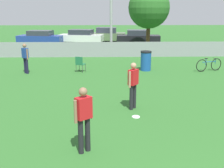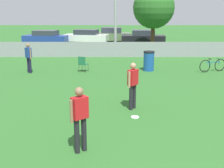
% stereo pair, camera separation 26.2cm
% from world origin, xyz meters
% --- Properties ---
extents(fence_backline, '(22.74, 0.07, 1.21)m').
position_xyz_m(fence_backline, '(0.00, 18.00, 0.55)').
color(fence_backline, gray).
rests_on(fence_backline, ground_plane).
extents(tree_near_pole, '(3.39, 3.39, 5.20)m').
position_xyz_m(tree_near_pole, '(1.56, 21.31, 3.50)').
color(tree_near_pole, '#4C331E').
rests_on(tree_near_pole, ground_plane).
extents(player_thrower_red, '(0.43, 0.40, 1.65)m').
position_xyz_m(player_thrower_red, '(-2.61, 3.87, 0.95)').
color(player_thrower_red, black).
rests_on(player_thrower_red, ground_plane).
extents(player_defender_red, '(0.40, 0.44, 1.65)m').
position_xyz_m(player_defender_red, '(-1.12, 6.93, 0.95)').
color(player_defender_red, black).
rests_on(player_defender_red, ground_plane).
extents(spectator_in_blue, '(0.41, 0.40, 1.62)m').
position_xyz_m(spectator_in_blue, '(-6.38, 12.70, 0.93)').
color(spectator_in_blue, '#191933').
rests_on(spectator_in_blue, ground_plane).
extents(frisbee_disc, '(0.27, 0.27, 0.03)m').
position_xyz_m(frisbee_disc, '(-1.10, 6.12, 0.01)').
color(frisbee_disc, white).
rests_on(frisbee_disc, ground_plane).
extents(folding_chair_sideline, '(0.56, 0.56, 0.88)m').
position_xyz_m(folding_chair_sideline, '(-3.46, 12.93, 0.51)').
color(folding_chair_sideline, '#333338').
rests_on(folding_chair_sideline, ground_plane).
extents(bicycle_sideline, '(1.63, 0.64, 0.75)m').
position_xyz_m(bicycle_sideline, '(3.79, 13.00, 0.36)').
color(bicycle_sideline, black).
rests_on(bicycle_sideline, ground_plane).
extents(trash_bin, '(0.62, 0.62, 1.11)m').
position_xyz_m(trash_bin, '(0.25, 13.29, 0.56)').
color(trash_bin, '#194C99').
rests_on(trash_bin, ground_plane).
extents(parked_car_blue, '(4.63, 2.47, 1.34)m').
position_xyz_m(parked_car_blue, '(-8.49, 26.09, 0.66)').
color(parked_car_blue, black).
rests_on(parked_car_blue, ground_plane).
extents(parked_car_white, '(4.69, 2.51, 1.38)m').
position_xyz_m(parked_car_white, '(-4.48, 26.69, 0.68)').
color(parked_car_white, black).
rests_on(parked_car_white, ground_plane).
extents(parked_car_olive, '(4.11, 2.06, 1.52)m').
position_xyz_m(parked_car_olive, '(-1.87, 27.85, 0.73)').
color(parked_car_olive, black).
rests_on(parked_car_olive, ground_plane).
extents(parked_car_dark, '(4.35, 2.14, 1.41)m').
position_xyz_m(parked_car_dark, '(1.26, 25.58, 0.69)').
color(parked_car_dark, black).
rests_on(parked_car_dark, ground_plane).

